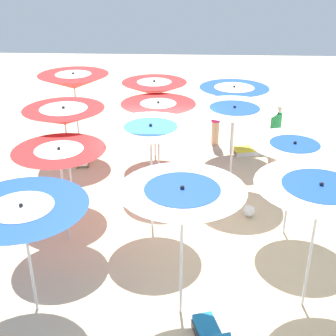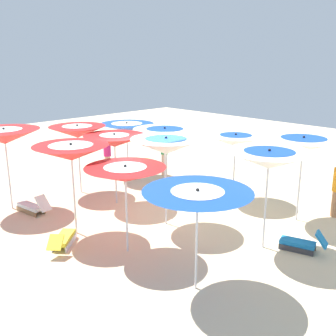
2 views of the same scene
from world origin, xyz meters
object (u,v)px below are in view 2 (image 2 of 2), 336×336
lounger_2 (142,168)px  beachgoer_2 (164,151)px  beach_umbrella_6 (71,152)px  lounger_1 (63,239)px  beach_umbrella_11 (127,127)px  beachgoer_1 (107,154)px  beach_umbrella_9 (4,136)px  beach_umbrella_8 (165,134)px  beach_umbrella_1 (269,160)px  beach_umbrella_7 (114,141)px  lounger_3 (33,207)px  beach_umbrella_0 (197,201)px  beach_umbrella_3 (125,174)px  beach_umbrella_10 (77,132)px  beach_umbrella_4 (166,146)px  lounger_0 (301,243)px  beach_ball (204,195)px  beach_umbrella_2 (303,144)px  beach_umbrella_5 (235,140)px

lounger_2 → beachgoer_2: beachgoer_2 is taller
beach_umbrella_6 → lounger_1: (0.66, 0.45, -2.05)m
beach_umbrella_11 → beachgoer_1: (0.45, -0.73, -1.10)m
beach_umbrella_9 → beach_umbrella_8: bearing=154.9°
beachgoer_2 → lounger_1: bearing=14.9°
beach_umbrella_1 → beach_umbrella_7: bearing=-81.9°
lounger_3 → beach_umbrella_1: bearing=-162.1°
beach_umbrella_0 → beach_umbrella_7: (-1.86, -5.14, 0.16)m
beach_umbrella_3 → beach_umbrella_10: bearing=-109.1°
beachgoer_1 → lounger_1: bearing=-38.7°
beach_umbrella_8 → lounger_2: 3.08m
beach_umbrella_4 → beachgoer_2: 5.01m
beach_umbrella_3 → lounger_0: beach_umbrella_3 is taller
beach_umbrella_1 → beachgoer_1: size_ratio=1.49×
beach_umbrella_10 → beach_umbrella_11: beach_umbrella_10 is taller
beach_umbrella_3 → lounger_1: size_ratio=1.89×
beach_umbrella_0 → beach_ball: 5.63m
lounger_3 → lounger_1: bearing=161.0°
beach_umbrella_8 → beachgoer_1: bearing=-85.0°
lounger_2 → beach_umbrella_2: bearing=77.2°
beach_umbrella_11 → lounger_2: size_ratio=1.55×
beach_umbrella_4 → beach_umbrella_0: bearing=56.5°
beach_umbrella_7 → lounger_1: size_ratio=1.98×
beach_umbrella_5 → beach_umbrella_6: 5.38m
beach_umbrella_9 → beach_umbrella_11: beach_umbrella_9 is taller
beach_umbrella_3 → beach_umbrella_2: bearing=158.1°
beach_umbrella_7 → beachgoer_1: beach_umbrella_7 is taller
beach_ball → beachgoer_1: bearing=-82.3°
beach_umbrella_3 → beachgoer_2: bearing=-141.6°
beach_umbrella_9 → lounger_1: size_ratio=2.20×
beach_umbrella_3 → beach_umbrella_8: beach_umbrella_8 is taller
beach_umbrella_3 → beach_umbrella_7: (-1.84, -2.88, 0.10)m
beach_umbrella_10 → beach_umbrella_0: bearing=76.8°
beach_umbrella_1 → beach_umbrella_3: (2.57, -2.20, -0.30)m
beach_umbrella_11 → beach_umbrella_8: bearing=85.4°
beach_umbrella_0 → beach_umbrella_9: 7.11m
beach_umbrella_10 → lounger_1: size_ratio=2.06×
beach_umbrella_11 → beach_umbrella_6: bearing=36.2°
beach_umbrella_1 → beach_umbrella_4: (0.72, -2.75, 0.00)m
beach_umbrella_11 → beach_ball: (-0.16, 3.84, -1.85)m
lounger_1 → beach_umbrella_11: bearing=-6.2°
beach_umbrella_7 → beach_umbrella_11: bearing=-135.9°
beach_umbrella_2 → beachgoer_1: (1.25, -7.60, -1.38)m
lounger_2 → beachgoer_2: bearing=105.8°
beach_umbrella_1 → beachgoer_2: size_ratio=1.35×
lounger_0 → lounger_2: size_ratio=0.82×
lounger_0 → beachgoer_1: beachgoer_1 is taller
beach_umbrella_7 → beachgoer_2: bearing=-160.0°
beach_umbrella_9 → beach_umbrella_3: bearing=99.7°
beach_umbrella_0 → beachgoer_1: bearing=-114.0°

